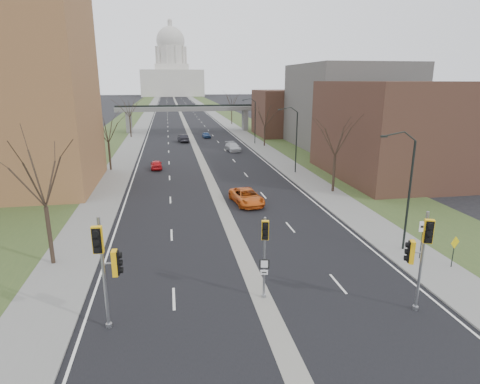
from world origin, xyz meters
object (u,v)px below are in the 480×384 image
object	(u,v)px
signal_pole_left	(106,259)
car_right_far	(206,135)
car_right_mid	(233,147)
car_left_far	(183,138)
speed_limit_sign	(423,233)
signal_pole_median	(265,245)
car_left_near	(156,164)
car_right_near	(247,197)
signal_pole_right	(420,248)
warning_sign	(454,247)

from	to	relation	value
signal_pole_left	car_right_far	xyz separation A→B (m)	(11.31, 68.96, -3.26)
signal_pole_left	car_right_mid	xyz separation A→B (m)	(14.35, 51.33, -3.15)
car_left_far	car_right_mid	size ratio (longest dim) A/B	0.93
speed_limit_sign	signal_pole_median	bearing A→B (deg)	-149.10
signal_pole_median	speed_limit_sign	world-z (taller)	signal_pole_median
car_left_near	car_left_far	xyz separation A→B (m)	(4.77, 25.35, 0.12)
car_right_near	car_right_mid	size ratio (longest dim) A/B	1.08
signal_pole_right	car_left_far	bearing A→B (deg)	120.51
warning_sign	car_left_far	world-z (taller)	warning_sign
signal_pole_right	car_right_near	world-z (taller)	signal_pole_right
car_right_mid	signal_pole_right	bearing A→B (deg)	-94.26
signal_pole_median	car_left_near	distance (m)	37.64
car_left_far	car_right_near	xyz separation A→B (m)	(4.64, -43.90, -0.02)
signal_pole_median	car_right_near	xyz separation A→B (m)	(2.56, 18.36, -2.65)
signal_pole_left	signal_pole_right	distance (m)	15.86
signal_pole_median	signal_pole_right	bearing A→B (deg)	-6.75
car_right_near	car_right_far	distance (m)	49.17
signal_pole_right	car_right_near	size ratio (longest dim) A/B	1.04
car_left_far	car_right_mid	xyz separation A→B (m)	(8.27, -12.37, -0.04)
car_right_near	car_right_mid	xyz separation A→B (m)	(3.63, 31.54, -0.03)
car_left_far	signal_pole_right	bearing A→B (deg)	90.77
car_right_near	signal_pole_median	bearing A→B (deg)	-105.13
signal_pole_right	car_left_far	xyz separation A→B (m)	(-9.74, 64.82, -2.93)
car_right_far	signal_pole_right	bearing A→B (deg)	-91.11
car_right_near	car_right_mid	world-z (taller)	car_right_near
car_left_near	car_right_far	bearing A→B (deg)	-110.79
car_left_near	car_left_far	distance (m)	25.80
car_right_mid	car_left_near	bearing A→B (deg)	-140.99
speed_limit_sign	car_left_near	bearing A→B (deg)	134.78
signal_pole_median	car_right_far	size ratio (longest dim) A/B	1.35
speed_limit_sign	car_left_far	size ratio (longest dim) A/B	0.58
car_right_mid	car_right_far	world-z (taller)	car_right_mid
signal_pole_left	car_right_near	bearing A→B (deg)	63.65
signal_pole_left	car_right_far	bearing A→B (deg)	82.78
signal_pole_right	signal_pole_left	bearing A→B (deg)	-162.09
car_left_far	car_right_far	world-z (taller)	car_left_far
signal_pole_left	signal_pole_right	xyz separation A→B (m)	(15.82, -1.12, -0.18)
signal_pole_left	warning_sign	distance (m)	21.74
signal_pole_left	car_right_near	distance (m)	22.72
warning_sign	signal_pole_left	bearing A→B (deg)	169.59
warning_sign	car_right_mid	distance (m)	48.73
car_left_far	car_right_near	world-z (taller)	car_left_far
signal_pole_median	car_right_near	distance (m)	18.73
car_right_near	car_right_mid	distance (m)	31.75
signal_pole_left	car_left_near	size ratio (longest dim) A/B	1.55
car_right_near	car_right_mid	bearing A→B (deg)	76.25
car_left_near	car_right_near	distance (m)	20.80
signal_pole_right	speed_limit_sign	world-z (taller)	signal_pole_right
signal_pole_right	car_right_far	bearing A→B (deg)	115.65
car_right_near	warning_sign	bearing A→B (deg)	-64.57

